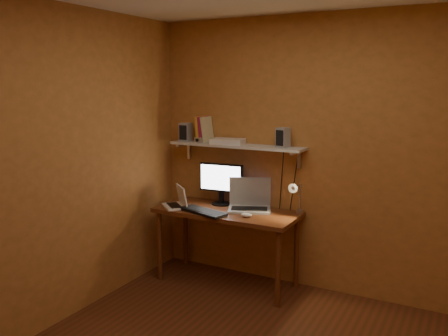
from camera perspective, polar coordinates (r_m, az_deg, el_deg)
The scene contains 14 objects.
room at distance 3.03m, azimuth 2.98°, elevation -2.60°, with size 3.44×3.24×2.64m.
desk at distance 4.66m, azimuth 0.34°, elevation -6.10°, with size 1.40×0.60×0.75m.
wall_shelf at distance 4.68m, azimuth 1.47°, elevation 2.67°, with size 1.40×0.25×0.21m.
monitor at distance 4.80m, azimuth -0.34°, elevation -1.65°, with size 0.47×0.21×0.42m.
laptop at distance 4.66m, azimuth 3.10°, elevation -4.01°, with size 0.49×0.43×0.31m.
netbook at distance 4.76m, azimuth -5.61°, elevation -3.99°, with size 0.34×0.34×0.21m.
keyboard at distance 4.54m, azimuth -2.57°, elevation -5.26°, with size 0.50×0.17×0.03m, color black.
mouse at distance 4.40m, azimuth 2.72°, elevation -5.67°, with size 0.11×0.07×0.04m, color white.
desk_lamp at distance 4.44m, azimuth 8.68°, elevation -3.12°, with size 0.09×0.23×0.38m.
speaker_left at distance 4.94m, azimuth -4.64°, elevation 4.33°, with size 0.11×0.11×0.19m, color #93959B.
speaker_right at distance 4.48m, azimuth 7.11°, elevation 3.66°, with size 0.10×0.10×0.19m, color #93959B.
books at distance 4.88m, azimuth -2.41°, elevation 4.68°, with size 0.13×0.18×0.26m.
shelf_camera at distance 4.81m, azimuth -3.11°, elevation 3.38°, with size 0.10×0.06×0.06m.
router at distance 4.71m, azimuth 0.47°, elevation 3.23°, with size 0.32×0.21×0.05m, color white.
Camera 1 is at (1.26, -2.67, 1.97)m, focal length 38.00 mm.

